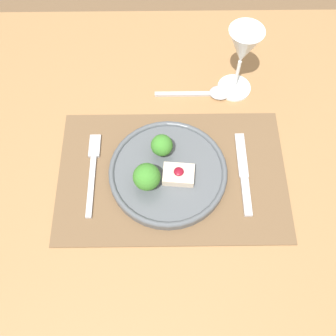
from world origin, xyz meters
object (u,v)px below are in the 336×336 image
Objects in this scene: spoon at (211,93)px; wine_glass_near at (243,50)px; knife at (244,179)px; fork at (93,168)px; dinner_plate at (166,169)px.

spoon is 1.00× the size of wine_glass_near.
wine_glass_near is at bearing 91.33° from knife.
knife is 0.23m from spoon.
wine_glass_near reaches higher than knife.
fork is 1.09× the size of spoon.
knife is at bearing -5.70° from dinner_plate.
spoon is (0.11, 0.21, -0.01)m from dinner_plate.
dinner_plate reaches higher than knife.
dinner_plate is 1.28× the size of fork.
wine_glass_near is (0.00, 0.24, 0.12)m from knife.
spoon reaches higher than fork.
fork is at bearing 175.50° from dinner_plate.
dinner_plate is at bearing -2.18° from fork.
dinner_plate is 1.38× the size of wine_glass_near.
fork is at bearing -141.18° from spoon.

